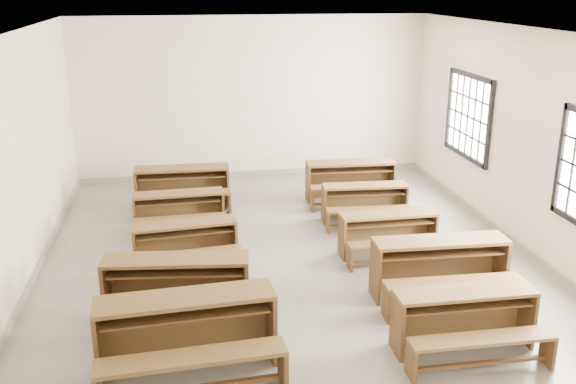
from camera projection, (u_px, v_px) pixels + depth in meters
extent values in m
plane|color=slate|center=(288.00, 258.00, 9.28)|extent=(8.50, 8.50, 0.00)
cube|color=silver|center=(288.00, 32.00, 8.29)|extent=(7.00, 8.50, 0.05)
cube|color=beige|center=(253.00, 98.00, 12.74)|extent=(7.00, 0.05, 3.20)
cube|color=beige|center=(382.00, 289.00, 4.82)|extent=(7.00, 0.05, 3.20)
cube|color=beige|center=(22.00, 162.00, 8.23)|extent=(0.05, 8.50, 3.20)
cube|color=beige|center=(523.00, 140.00, 9.33)|extent=(0.05, 8.50, 3.20)
cube|color=gray|center=(254.00, 173.00, 13.23)|extent=(7.00, 0.04, 0.10)
cube|color=gray|center=(36.00, 272.00, 8.71)|extent=(0.04, 8.50, 0.10)
cube|color=gray|center=(512.00, 239.00, 9.82)|extent=(0.04, 8.50, 0.10)
cube|color=black|center=(561.00, 158.00, 8.38)|extent=(0.06, 0.08, 1.46)
cube|color=white|center=(469.00, 116.00, 11.02)|extent=(0.02, 1.50, 1.30)
cube|color=black|center=(472.00, 76.00, 10.80)|extent=(0.06, 1.62, 0.08)
cube|color=black|center=(465.00, 155.00, 11.23)|extent=(0.06, 1.62, 0.08)
cube|color=black|center=(489.00, 126.00, 10.27)|extent=(0.06, 0.08, 1.46)
cube|color=black|center=(450.00, 108.00, 11.75)|extent=(0.06, 0.08, 1.46)
cube|color=brown|center=(185.00, 298.00, 6.40)|extent=(1.83, 0.57, 0.05)
cube|color=brown|center=(185.00, 324.00, 6.72)|extent=(1.80, 0.17, 0.77)
cube|color=#493019|center=(97.00, 345.00, 6.33)|extent=(0.08, 0.45, 0.77)
cube|color=#493019|center=(271.00, 324.00, 6.73)|extent=(0.08, 0.45, 0.77)
cube|color=#493019|center=(186.00, 313.00, 6.43)|extent=(1.69, 0.45, 0.02)
cube|color=brown|center=(192.00, 358.00, 6.00)|extent=(1.82, 0.44, 0.05)
cube|color=#493019|center=(283.00, 367.00, 6.27)|extent=(0.07, 0.32, 0.43)
cube|color=brown|center=(175.00, 260.00, 7.42)|extent=(1.73, 0.61, 0.04)
cube|color=brown|center=(179.00, 282.00, 7.72)|extent=(1.68, 0.24, 0.72)
cube|color=#493019|center=(106.00, 291.00, 7.50)|extent=(0.09, 0.42, 0.72)
cube|color=#493019|center=(247.00, 287.00, 7.58)|extent=(0.09, 0.42, 0.72)
cube|color=#493019|center=(176.00, 272.00, 7.45)|extent=(1.59, 0.49, 0.02)
cube|color=brown|center=(172.00, 305.00, 7.03)|extent=(1.71, 0.49, 0.04)
cube|color=#493019|center=(98.00, 325.00, 7.06)|extent=(0.08, 0.30, 0.40)
cube|color=#493019|center=(247.00, 321.00, 7.14)|extent=(0.08, 0.30, 0.40)
cube|color=#493019|center=(173.00, 331.00, 7.13)|extent=(1.56, 0.23, 0.04)
cube|color=brown|center=(184.00, 224.00, 8.83)|extent=(1.46, 0.50, 0.04)
cube|color=brown|center=(184.00, 241.00, 9.08)|extent=(1.42, 0.19, 0.61)
cube|color=#493019|center=(134.00, 251.00, 8.76)|extent=(0.07, 0.36, 0.61)
cube|color=#493019|center=(234.00, 240.00, 9.11)|extent=(0.07, 0.36, 0.61)
cube|color=#493019|center=(185.00, 233.00, 8.86)|extent=(1.34, 0.40, 0.02)
cube|color=brown|center=(189.00, 254.00, 8.52)|extent=(1.45, 0.40, 0.04)
cube|color=#493019|center=(137.00, 273.00, 8.40)|extent=(0.06, 0.25, 0.34)
cube|color=#493019|center=(241.00, 261.00, 8.75)|extent=(0.06, 0.25, 0.34)
cube|color=#493019|center=(190.00, 272.00, 8.60)|extent=(1.32, 0.18, 0.04)
cube|color=brown|center=(178.00, 193.00, 10.12)|extent=(1.43, 0.41, 0.04)
cube|color=brown|center=(179.00, 209.00, 10.37)|extent=(1.42, 0.09, 0.60)
cube|color=#493019|center=(135.00, 215.00, 10.08)|extent=(0.05, 0.36, 0.60)
cube|color=#493019|center=(222.00, 209.00, 10.35)|extent=(0.05, 0.36, 0.60)
cube|color=#493019|center=(179.00, 201.00, 10.14)|extent=(1.32, 0.32, 0.02)
cube|color=brown|center=(180.00, 219.00, 9.80)|extent=(1.43, 0.30, 0.04)
cube|color=#493019|center=(135.00, 233.00, 9.72)|extent=(0.05, 0.25, 0.34)
cube|color=#493019|center=(226.00, 227.00, 9.99)|extent=(0.05, 0.25, 0.34)
cube|color=#493019|center=(181.00, 235.00, 9.88)|extent=(1.31, 0.10, 0.04)
cube|color=brown|center=(182.00, 168.00, 11.16)|extent=(1.64, 0.44, 0.04)
cube|color=brown|center=(183.00, 185.00, 11.45)|extent=(1.63, 0.07, 0.69)
cube|color=#493019|center=(137.00, 190.00, 11.17)|extent=(0.05, 0.41, 0.69)
cube|color=#493019|center=(228.00, 186.00, 11.39)|extent=(0.05, 0.41, 0.69)
cube|color=#493019|center=(182.00, 176.00, 11.19)|extent=(1.51, 0.34, 0.02)
cube|color=brown|center=(182.00, 194.00, 10.79)|extent=(1.63, 0.32, 0.04)
cube|color=#493019|center=(135.00, 208.00, 10.74)|extent=(0.05, 0.29, 0.39)
cube|color=#493019|center=(230.00, 203.00, 10.97)|extent=(0.05, 0.29, 0.39)
cube|color=#493019|center=(183.00, 211.00, 10.88)|extent=(1.51, 0.08, 0.04)
cube|color=brown|center=(466.00, 292.00, 6.80)|extent=(1.52, 0.39, 0.04)
cube|color=brown|center=(456.00, 313.00, 7.06)|extent=(1.52, 0.05, 0.64)
cube|color=#493019|center=(397.00, 327.00, 6.79)|extent=(0.04, 0.38, 0.64)
cube|color=#493019|center=(526.00, 315.00, 7.02)|extent=(0.04, 0.38, 0.64)
cube|color=#493019|center=(465.00, 304.00, 6.82)|extent=(1.40, 0.29, 0.02)
cube|color=brown|center=(483.00, 339.00, 6.45)|extent=(1.52, 0.27, 0.04)
cube|color=#493019|center=(411.00, 363.00, 6.40)|extent=(0.04, 0.27, 0.36)
cube|color=#493019|center=(548.00, 350.00, 6.63)|extent=(0.04, 0.27, 0.36)
cube|color=#493019|center=(480.00, 363.00, 6.54)|extent=(1.40, 0.05, 0.04)
cube|color=brown|center=(441.00, 241.00, 7.96)|extent=(1.70, 0.48, 0.04)
cube|color=brown|center=(433.00, 263.00, 8.26)|extent=(1.69, 0.10, 0.72)
cube|color=#493019|center=(375.00, 272.00, 7.97)|extent=(0.06, 0.42, 0.72)
cube|color=#493019|center=(500.00, 265.00, 8.18)|extent=(0.06, 0.42, 0.72)
cube|color=#493019|center=(441.00, 252.00, 7.98)|extent=(1.57, 0.37, 0.02)
cube|color=brown|center=(455.00, 282.00, 7.57)|extent=(1.69, 0.35, 0.04)
cube|color=#493019|center=(386.00, 303.00, 7.54)|extent=(0.05, 0.30, 0.40)
cube|color=#493019|center=(518.00, 295.00, 7.75)|extent=(0.05, 0.30, 0.40)
cube|color=#493019|center=(453.00, 306.00, 7.67)|extent=(1.56, 0.10, 0.04)
cube|color=brown|center=(389.00, 214.00, 9.23)|extent=(1.41, 0.36, 0.04)
cube|color=brown|center=(384.00, 231.00, 9.47)|extent=(1.40, 0.05, 0.60)
cube|color=#493019|center=(342.00, 238.00, 9.21)|extent=(0.04, 0.35, 0.60)
cube|color=#493019|center=(432.00, 232.00, 9.44)|extent=(0.04, 0.35, 0.60)
cube|color=#493019|center=(389.00, 223.00, 9.25)|extent=(1.30, 0.28, 0.02)
cube|color=brown|center=(398.00, 243.00, 8.91)|extent=(1.41, 0.26, 0.04)
cube|color=#493019|center=(350.00, 258.00, 8.85)|extent=(0.04, 0.25, 0.33)
cube|color=#493019|center=(443.00, 251.00, 9.08)|extent=(0.04, 0.25, 0.33)
cube|color=#493019|center=(397.00, 260.00, 8.99)|extent=(1.30, 0.06, 0.04)
cube|color=brown|center=(365.00, 186.00, 10.54)|extent=(1.41, 0.44, 0.03)
cube|color=brown|center=(362.00, 201.00, 10.79)|extent=(1.39, 0.13, 0.59)
cube|color=#493019|center=(324.00, 205.00, 10.57)|extent=(0.06, 0.35, 0.59)
cube|color=#493019|center=(404.00, 202.00, 10.70)|extent=(0.06, 0.35, 0.59)
cube|color=#493019|center=(365.00, 193.00, 10.56)|extent=(1.30, 0.35, 0.02)
cube|color=brown|center=(370.00, 209.00, 10.22)|extent=(1.41, 0.34, 0.03)
cube|color=#493019|center=(328.00, 222.00, 10.21)|extent=(0.05, 0.25, 0.33)
cube|color=#493019|center=(411.00, 218.00, 10.34)|extent=(0.05, 0.25, 0.33)
cube|color=#493019|center=(369.00, 225.00, 10.30)|extent=(1.29, 0.13, 0.03)
cube|color=brown|center=(351.00, 163.00, 11.55)|extent=(1.62, 0.48, 0.04)
cube|color=brown|center=(348.00, 179.00, 11.83)|extent=(1.60, 0.12, 0.68)
cube|color=#493019|center=(308.00, 183.00, 11.57)|extent=(0.06, 0.40, 0.68)
cube|color=#493019|center=(392.00, 180.00, 11.75)|extent=(0.06, 0.40, 0.68)
cube|color=#493019|center=(351.00, 170.00, 11.57)|extent=(1.49, 0.37, 0.02)
cube|color=brown|center=(356.00, 187.00, 11.18)|extent=(1.61, 0.36, 0.04)
cube|color=#493019|center=(312.00, 200.00, 11.16)|extent=(0.05, 0.28, 0.38)
cube|color=#493019|center=(399.00, 196.00, 11.33)|extent=(0.05, 0.28, 0.38)
cube|color=#493019|center=(356.00, 203.00, 11.27)|extent=(1.48, 0.12, 0.04)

